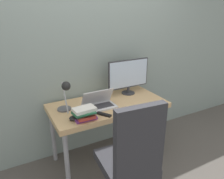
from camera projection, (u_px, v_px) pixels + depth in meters
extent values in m
plane|color=#514C47|center=(122.00, 173.00, 2.55)|extent=(12.00, 12.00, 0.00)
cube|color=gray|center=(93.00, 52.00, 2.70)|extent=(8.00, 0.05, 2.60)
cube|color=tan|center=(108.00, 106.00, 2.57)|extent=(1.35, 0.68, 0.06)
cylinder|color=gray|center=(67.00, 163.00, 2.20)|extent=(0.05, 0.05, 0.70)
cylinder|color=gray|center=(161.00, 132.00, 2.75)|extent=(0.05, 0.05, 0.70)
cylinder|color=gray|center=(53.00, 136.00, 2.66)|extent=(0.05, 0.05, 0.70)
cylinder|color=gray|center=(137.00, 114.00, 3.20)|extent=(0.05, 0.05, 0.70)
cube|color=silver|center=(100.00, 107.00, 2.45)|extent=(0.37, 0.21, 0.02)
cube|color=#2D2D33|center=(100.00, 106.00, 2.44)|extent=(0.31, 0.13, 0.00)
cube|color=silver|center=(97.00, 97.00, 2.45)|extent=(0.37, 0.11, 0.19)
cube|color=black|center=(97.00, 97.00, 2.45)|extent=(0.33, 0.09, 0.16)
cylinder|color=#333338|center=(128.00, 93.00, 2.86)|extent=(0.17, 0.17, 0.01)
cylinder|color=#333338|center=(128.00, 89.00, 2.84)|extent=(0.04, 0.04, 0.09)
cube|color=#333338|center=(128.00, 74.00, 2.77)|extent=(0.57, 0.02, 0.36)
cube|color=silver|center=(129.00, 74.00, 2.76)|extent=(0.55, 0.00, 0.34)
cylinder|color=#4C4C51|center=(64.00, 109.00, 2.40)|extent=(0.15, 0.15, 0.02)
cylinder|color=#99999E|center=(65.00, 98.00, 2.29)|extent=(0.02, 0.16, 0.31)
sphere|color=black|center=(66.00, 86.00, 2.17)|extent=(0.09, 0.09, 0.09)
sphere|color=black|center=(120.00, 179.00, 2.43)|extent=(0.05, 0.05, 0.05)
cube|color=#2D2D33|center=(125.00, 163.00, 1.99)|extent=(0.48, 0.55, 0.09)
cube|color=#2D2D33|center=(140.00, 143.00, 1.67)|extent=(0.42, 0.10, 0.63)
cube|color=#753384|center=(85.00, 117.00, 2.21)|extent=(0.22, 0.16, 0.03)
cube|color=#B2382D|center=(85.00, 116.00, 2.18)|extent=(0.18, 0.18, 0.03)
cube|color=#286B47|center=(83.00, 113.00, 2.18)|extent=(0.20, 0.16, 0.03)
cube|color=#286B47|center=(84.00, 111.00, 2.16)|extent=(0.22, 0.20, 0.02)
cube|color=silver|center=(84.00, 109.00, 2.14)|extent=(0.23, 0.16, 0.03)
cube|color=black|center=(104.00, 114.00, 2.27)|extent=(0.12, 0.16, 0.02)
ellipsoid|color=black|center=(76.00, 117.00, 2.19)|extent=(0.15, 0.11, 0.04)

